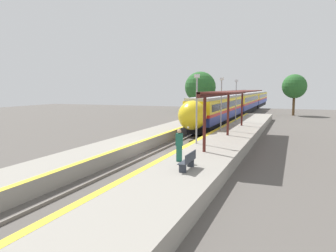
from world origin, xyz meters
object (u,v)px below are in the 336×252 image
object	(u,v)px
train	(244,102)
lamppost_far	(236,97)
lamppost_near	(197,104)
railway_signal	(201,106)
lamppost_mid	(221,100)
platform_bench	(188,160)
person_waiting	(179,145)

from	to	relation	value
train	lamppost_far	bearing A→B (deg)	-84.29
train	lamppost_near	bearing A→B (deg)	-86.69
railway_signal	lamppost_mid	distance (m)	10.50
lamppost_mid	railway_signal	bearing A→B (deg)	116.15
platform_bench	lamppost_far	size ratio (longest dim) A/B	0.34
person_waiting	railway_signal	world-z (taller)	railway_signal
train	platform_bench	size ratio (longest dim) A/B	40.97
platform_bench	railway_signal	xyz separation A→B (m)	(-6.41, 25.39, 1.21)
train	person_waiting	bearing A→B (deg)	-86.18
lamppost_far	train	bearing A→B (deg)	95.71
train	lamppost_far	xyz separation A→B (m)	(2.31, -23.13, 1.51)
platform_bench	railway_signal	distance (m)	26.22
railway_signal	lamppost_mid	bearing A→B (deg)	-63.85
person_waiting	lamppost_near	bearing A→B (deg)	97.24
platform_bench	person_waiting	size ratio (longest dim) A/B	0.95
lamppost_mid	train	bearing A→B (deg)	94.19
platform_bench	lamppost_near	size ratio (longest dim) A/B	0.34
lamppost_mid	platform_bench	bearing A→B (deg)	-83.55
lamppost_far	lamppost_mid	bearing A→B (deg)	-90.00
person_waiting	railway_signal	bearing A→B (deg)	102.69
person_waiting	lamppost_near	world-z (taller)	lamppost_near
train	lamppost_mid	distance (m)	31.68
train	lamppost_near	size ratio (longest dim) A/B	13.93
lamppost_far	person_waiting	bearing A→B (deg)	-88.09
train	lamppost_mid	world-z (taller)	lamppost_mid
lamppost_near	lamppost_mid	distance (m)	8.43
platform_bench	lamppost_near	distance (m)	8.18
train	lamppost_mid	bearing A→B (deg)	-85.81
platform_bench	person_waiting	bearing A→B (deg)	123.11
railway_signal	lamppost_near	xyz separation A→B (m)	(4.60, -17.79, 1.21)
lamppost_near	lamppost_far	distance (m)	16.86
railway_signal	lamppost_near	world-z (taller)	lamppost_near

